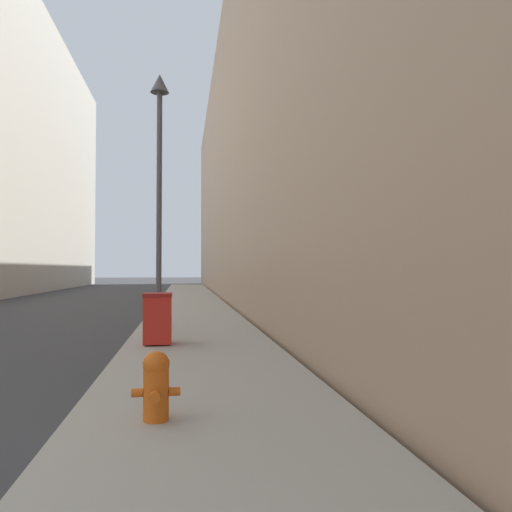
# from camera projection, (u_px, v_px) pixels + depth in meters

# --- Properties ---
(sidewalk_right) EXTENTS (3.22, 60.00, 0.15)m
(sidewalk_right) POSITION_uv_depth(u_px,v_px,m) (192.00, 307.00, 21.79)
(sidewalk_right) COLOR #9E998E
(sidewalk_right) RESTS_ON ground
(building_right_stone) EXTENTS (12.00, 60.00, 16.36)m
(building_right_stone) POSITION_uv_depth(u_px,v_px,m) (315.00, 166.00, 31.02)
(building_right_stone) COLOR #9E7F66
(building_right_stone) RESTS_ON ground
(fire_hydrant) EXTENTS (0.51, 0.40, 0.73)m
(fire_hydrant) POSITION_uv_depth(u_px,v_px,m) (156.00, 384.00, 5.26)
(fire_hydrant) COLOR #D15614
(fire_hydrant) RESTS_ON sidewalk_right
(trash_bin) EXTENTS (0.59, 0.67, 1.09)m
(trash_bin) POSITION_uv_depth(u_px,v_px,m) (158.00, 318.00, 10.57)
(trash_bin) COLOR red
(trash_bin) RESTS_ON sidewalk_right
(lamppost) EXTENTS (0.49, 0.49, 6.74)m
(lamppost) POSITION_uv_depth(u_px,v_px,m) (159.00, 161.00, 13.08)
(lamppost) COLOR #4C4C51
(lamppost) RESTS_ON sidewalk_right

